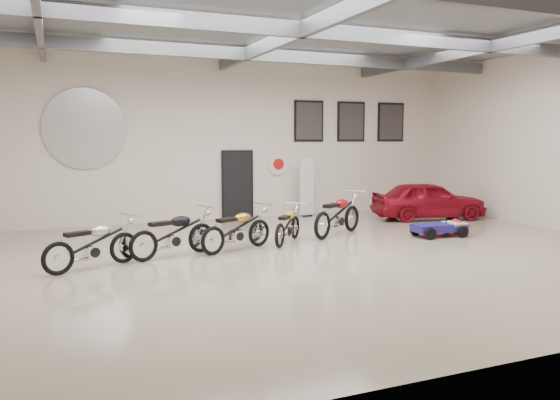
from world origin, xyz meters
name	(u,v)px	position (x,y,z in m)	size (l,w,h in m)	color
floor	(301,256)	(0.00, 0.00, 0.00)	(16.00, 12.00, 0.01)	tan
ceiling	(302,17)	(0.00, 0.00, 5.00)	(16.00, 12.00, 0.01)	slate
back_wall	(221,139)	(0.00, 6.00, 2.50)	(16.00, 0.02, 5.00)	silver
ceiling_beams	(302,30)	(0.00, 0.00, 4.75)	(15.80, 11.80, 0.32)	#5A5D62
door	(237,185)	(0.50, 5.95, 1.05)	(0.92, 0.08, 2.10)	black
logo_plaque	(85,129)	(-4.00, 5.95, 2.80)	(2.30, 0.06, 1.16)	silver
poster_left	(309,121)	(3.00, 5.96, 3.10)	(1.05, 0.08, 1.35)	black
poster_mid	(351,122)	(4.60, 5.96, 3.10)	(1.05, 0.08, 1.35)	black
poster_right	(391,122)	(6.20, 5.96, 3.10)	(1.05, 0.08, 1.35)	black
oil_sign	(278,164)	(1.90, 5.95, 1.70)	(0.72, 0.10, 0.72)	white
banner_stand	(307,187)	(2.73, 5.50, 0.94)	(0.51, 0.20, 1.88)	white
motorcycle_silver	(92,243)	(-4.23, 0.53, 0.51)	(1.96, 0.61, 1.02)	silver
motorcycle_black	(173,233)	(-2.55, 1.00, 0.53)	(2.03, 0.63, 1.05)	silver
motorcycle_gold	(237,228)	(-1.09, 1.11, 0.51)	(1.98, 0.61, 1.03)	silver
motorcycle_yellow	(288,224)	(0.33, 1.50, 0.46)	(1.78, 0.55, 0.93)	silver
motorcycle_red	(338,214)	(1.96, 1.99, 0.57)	(2.19, 0.68, 1.14)	silver
go_kart	(444,224)	(4.45, 0.81, 0.31)	(1.71, 0.77, 0.62)	navy
vintage_car	(428,200)	(6.00, 3.48, 0.60)	(3.51, 1.41, 1.20)	maroon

